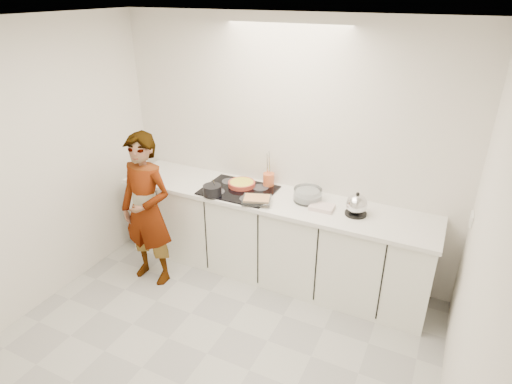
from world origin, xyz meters
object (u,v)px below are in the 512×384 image
at_px(baking_dish, 257,200).
at_px(cook, 147,211).
at_px(hob, 239,190).
at_px(kettle, 357,205).
at_px(utensil_crock, 269,180).
at_px(tart_dish, 242,184).
at_px(saucepan, 212,190).
at_px(mixing_bowl, 308,195).

relative_size(baking_dish, cook, 0.20).
height_order(hob, baking_dish, baking_dish).
xyz_separation_m(baking_dish, kettle, (0.91, 0.20, 0.05)).
relative_size(hob, utensil_crock, 4.97).
height_order(hob, tart_dish, tart_dish).
xyz_separation_m(saucepan, mixing_bowl, (0.89, 0.32, -0.01)).
height_order(tart_dish, saucepan, saucepan).
bearing_deg(hob, kettle, 1.03).
height_order(saucepan, cook, cook).
height_order(saucepan, baking_dish, saucepan).
relative_size(saucepan, utensil_crock, 1.67).
height_order(baking_dish, kettle, kettle).
bearing_deg(hob, tart_dish, 97.83).
bearing_deg(baking_dish, hob, 148.69).
height_order(mixing_bowl, cook, cook).
distance_m(hob, kettle, 1.21).
relative_size(tart_dish, kettle, 1.22).
distance_m(utensil_crock, cook, 1.27).
xyz_separation_m(baking_dish, utensil_crock, (-0.06, 0.41, 0.03)).
xyz_separation_m(tart_dish, baking_dish, (0.31, -0.27, 0.00)).
height_order(baking_dish, cook, cook).
bearing_deg(kettle, saucepan, -169.89).
xyz_separation_m(saucepan, kettle, (1.38, 0.25, 0.03)).
distance_m(hob, baking_dish, 0.34).
bearing_deg(tart_dish, cook, -136.01).
bearing_deg(utensil_crock, tart_dish, -149.70).
bearing_deg(mixing_bowl, baking_dish, -146.97).
bearing_deg(mixing_bowl, cook, -154.50).
relative_size(kettle, utensil_crock, 1.72).
height_order(baking_dish, utensil_crock, utensil_crock).
distance_m(mixing_bowl, kettle, 0.50).
xyz_separation_m(tart_dish, saucepan, (-0.16, -0.32, 0.03)).
bearing_deg(saucepan, cook, -146.15).
relative_size(saucepan, cook, 0.15).
relative_size(saucepan, kettle, 0.97).
bearing_deg(mixing_bowl, utensil_crock, 163.56).
relative_size(baking_dish, mixing_bowl, 1.11).
distance_m(mixing_bowl, utensil_crock, 0.50).
bearing_deg(tart_dish, mixing_bowl, -0.01).
bearing_deg(tart_dish, saucepan, -117.14).
distance_m(hob, saucepan, 0.29).
bearing_deg(hob, cook, -140.70).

